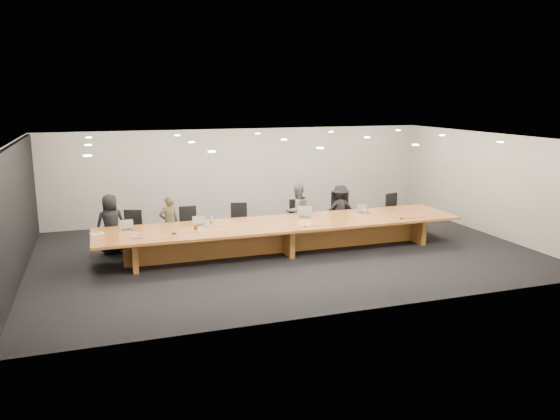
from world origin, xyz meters
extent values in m
plane|color=black|center=(0.00, 0.00, 0.00)|extent=(12.00, 12.00, 0.00)
cube|color=silver|center=(0.00, 4.00, 1.40)|extent=(12.00, 0.02, 2.80)
cube|color=black|center=(-5.94, 0.00, 1.37)|extent=(0.08, 7.84, 2.74)
cube|color=#9C5622|center=(0.00, 0.00, 0.72)|extent=(9.00, 1.80, 0.06)
cube|color=brown|center=(0.00, 0.00, 0.34)|extent=(7.65, 0.15, 0.69)
cube|color=brown|center=(-3.60, 0.00, 0.34)|extent=(0.12, 1.26, 0.69)
cube|color=brown|center=(0.00, 0.00, 0.34)|extent=(0.12, 1.26, 0.69)
cube|color=brown|center=(3.60, 0.00, 0.34)|extent=(0.12, 1.26, 0.69)
imported|color=black|center=(-4.03, 1.26, 0.73)|extent=(0.79, 0.60, 1.47)
imported|color=#3E3C22|center=(-2.63, 1.20, 0.68)|extent=(0.54, 0.40, 1.35)
imported|color=#5A5A5C|center=(0.79, 1.16, 0.75)|extent=(0.81, 0.68, 1.49)
imported|color=black|center=(2.07, 1.21, 0.69)|extent=(0.98, 0.69, 1.38)
cylinder|color=#B2C3BE|center=(-1.78, 0.12, 0.87)|extent=(0.10, 0.10, 0.23)
cylinder|color=brown|center=(-2.17, -0.02, 0.80)|extent=(0.10, 0.10, 0.11)
cone|color=silver|center=(1.27, 0.41, 0.79)|extent=(0.08, 0.08, 0.09)
cone|color=white|center=(2.38, 0.34, 0.80)|extent=(0.10, 0.10, 0.10)
cube|color=silver|center=(-4.35, 0.28, 0.76)|extent=(0.33, 0.29, 0.02)
cube|color=#5DA82C|center=(-4.36, 0.28, 0.78)|extent=(0.17, 0.12, 0.02)
cube|color=#B0B0B5|center=(-3.50, -0.37, 0.77)|extent=(0.24, 0.20, 0.03)
cone|color=black|center=(-2.71, -0.28, 0.77)|extent=(0.14, 0.14, 0.03)
cone|color=black|center=(0.33, -0.59, 0.76)|extent=(0.12, 0.12, 0.03)
cone|color=black|center=(2.94, -0.58, 0.76)|extent=(0.14, 0.14, 0.03)
camera|label=1|loc=(-4.27, -12.28, 3.81)|focal=35.00mm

